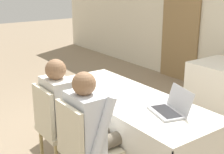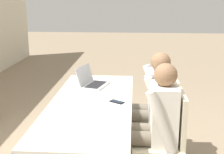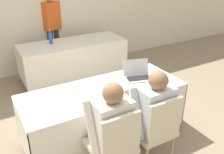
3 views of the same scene
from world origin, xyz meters
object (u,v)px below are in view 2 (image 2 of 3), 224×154
(chair_near_left, at_px, (166,137))
(chair_near_right, at_px, (161,115))
(laptop, at_px, (93,82))
(person_white_shirt, at_px, (152,100))
(person_checkered_shirt, at_px, (155,120))
(cell_phone, at_px, (117,102))

(chair_near_left, bearing_deg, chair_near_right, -180.00)
(laptop, xyz_separation_m, chair_near_left, (-0.80, -0.75, -0.26))
(chair_near_left, bearing_deg, laptop, -136.69)
(laptop, relative_size, chair_near_left, 0.45)
(laptop, bearing_deg, chair_near_left, -120.96)
(laptop, xyz_separation_m, person_white_shirt, (-0.28, -0.65, -0.11))
(laptop, distance_m, person_white_shirt, 0.72)
(person_white_shirt, bearing_deg, laptop, -113.43)
(chair_near_left, distance_m, chair_near_right, 0.52)
(chair_near_right, bearing_deg, chair_near_left, 0.00)
(chair_near_right, relative_size, person_checkered_shirt, 0.78)
(laptop, height_order, person_checkered_shirt, person_checkered_shirt)
(cell_phone, bearing_deg, chair_near_left, -86.23)
(chair_near_left, height_order, person_white_shirt, person_white_shirt)
(person_checkered_shirt, distance_m, person_white_shirt, 0.52)
(cell_phone, height_order, person_white_shirt, person_white_shirt)
(laptop, height_order, cell_phone, laptop)
(laptop, height_order, chair_near_right, laptop)
(cell_phone, distance_m, person_checkered_shirt, 0.43)
(chair_near_left, xyz_separation_m, chair_near_right, (0.52, 0.00, 0.00))
(cell_phone, relative_size, chair_near_right, 0.17)
(cell_phone, bearing_deg, person_white_shirt, -19.20)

